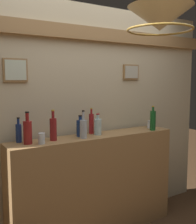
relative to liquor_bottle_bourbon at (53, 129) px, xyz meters
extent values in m
cube|color=beige|center=(0.47, 0.24, 0.03)|extent=(3.43, 0.08, 2.45)
cube|color=#9E7547|center=(0.47, 0.18, 0.94)|extent=(3.43, 0.10, 0.14)
cube|color=#9E7547|center=(-0.29, 0.19, 0.55)|extent=(0.23, 0.03, 0.22)
cube|color=beige|center=(-0.29, 0.17, 0.55)|extent=(0.20, 0.01, 0.19)
cube|color=#9E7547|center=(1.09, 0.19, 0.55)|extent=(0.22, 0.03, 0.18)
cube|color=#B8B4A0|center=(1.09, 0.17, 0.55)|extent=(0.19, 0.01, 0.15)
cube|color=#9E7547|center=(0.47, 0.00, -0.65)|extent=(1.85, 0.33, 1.07)
cylinder|color=maroon|center=(0.00, 0.00, -0.01)|extent=(0.07, 0.07, 0.21)
cylinder|color=maroon|center=(0.00, 0.00, 0.13)|extent=(0.03, 0.03, 0.07)
cylinder|color=#B7932D|center=(0.00, 0.00, 0.17)|extent=(0.03, 0.03, 0.01)
cylinder|color=navy|center=(0.31, 0.03, -0.03)|extent=(0.08, 0.08, 0.16)
cylinder|color=navy|center=(0.31, 0.03, 0.07)|extent=(0.03, 0.03, 0.04)
cylinder|color=black|center=(0.31, 0.03, 0.10)|extent=(0.04, 0.04, 0.01)
cylinder|color=navy|center=(-0.30, 0.10, -0.03)|extent=(0.05, 0.05, 0.17)
cylinder|color=navy|center=(-0.30, 0.10, 0.08)|extent=(0.02, 0.02, 0.05)
cylinder|color=black|center=(-0.30, 0.10, 0.11)|extent=(0.03, 0.03, 0.01)
cylinder|color=#A52022|center=(0.48, 0.09, -0.01)|extent=(0.05, 0.05, 0.21)
cylinder|color=#A52022|center=(0.48, 0.09, 0.12)|extent=(0.02, 0.02, 0.05)
cylinder|color=#B7932D|center=(0.48, 0.09, 0.16)|extent=(0.03, 0.03, 0.01)
cylinder|color=silver|center=(0.50, 0.00, -0.03)|extent=(0.08, 0.08, 0.17)
cylinder|color=silver|center=(0.50, 0.00, 0.08)|extent=(0.03, 0.03, 0.05)
cylinder|color=maroon|center=(0.50, 0.00, 0.10)|extent=(0.04, 0.04, 0.01)
cylinder|color=#175222|center=(1.18, -0.11, 0.00)|extent=(0.07, 0.07, 0.22)
cylinder|color=#175222|center=(1.18, -0.11, 0.13)|extent=(0.02, 0.02, 0.05)
cylinder|color=#B7932D|center=(1.18, -0.11, 0.16)|extent=(0.03, 0.03, 0.01)
cylinder|color=#B2BDC8|center=(0.29, -0.06, -0.03)|extent=(0.07, 0.07, 0.18)
cylinder|color=#B2BDC8|center=(0.29, -0.06, 0.11)|extent=(0.02, 0.02, 0.09)
cylinder|color=black|center=(0.29, -0.06, 0.16)|extent=(0.03, 0.03, 0.01)
cylinder|color=maroon|center=(-0.25, 0.00, -0.01)|extent=(0.08, 0.08, 0.21)
cylinder|color=maroon|center=(-0.25, 0.00, 0.13)|extent=(0.03, 0.03, 0.07)
cylinder|color=black|center=(-0.25, 0.00, 0.17)|extent=(0.04, 0.04, 0.01)
cylinder|color=silver|center=(1.25, 0.00, -0.07)|extent=(0.08, 0.08, 0.09)
cylinder|color=silver|center=(-0.14, -0.07, -0.07)|extent=(0.06, 0.06, 0.10)
cone|color=beige|center=(0.48, -0.88, 0.91)|extent=(0.48, 0.48, 0.18)
torus|color=#AD8433|center=(0.48, -0.88, 0.83)|extent=(0.49, 0.49, 0.02)
camera|label=1|loc=(-1.03, -2.41, 0.47)|focal=44.37mm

